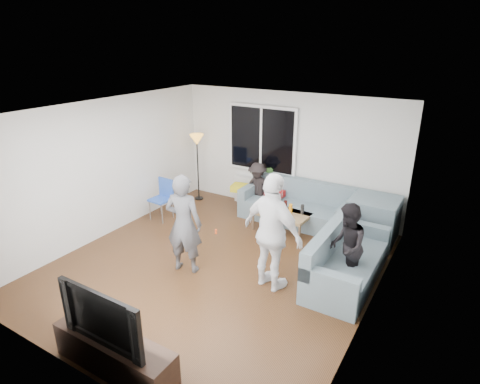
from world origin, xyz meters
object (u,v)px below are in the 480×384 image
Objects in this scene: side_chair at (161,200)px; player_left at (184,224)px; player_right at (273,233)px; spectator_right at (346,247)px; tv_console at (115,354)px; coffee_table at (281,221)px; floor_lamp at (198,168)px; spectator_back at (257,188)px; television at (109,313)px; sofa_right_section at (348,256)px; sofa_back_section at (295,203)px.

side_chair is 0.52× the size of player_left.
side_chair is 3.32m from player_right.
player_right reaches higher than spectator_right.
spectator_right is 3.50m from tv_console.
coffee_table is at bearing -53.78° from player_right.
tv_console is at bearing -63.84° from floor_lamp.
spectator_back is 4.87m from television.
tv_console is at bearing 180.00° from television.
side_chair is at bearing -90.00° from floor_lamp.
floor_lamp is at bearing 116.16° from tv_console.
sofa_right_section is 4.08m from side_chair.
player_right reaches higher than floor_lamp.
coffee_table is at bearing -144.95° from spectator_right.
spectator_back is 0.95× the size of television.
player_left is 1.40× the size of television.
sofa_back_section reaches higher than tv_console.
television reaches higher than sofa_back_section.
floor_lamp is 1.58m from spectator_back.
spectator_right reaches higher than sofa_back_section.
player_right is at bearing -74.70° from sofa_back_section.
player_left is 2.23m from television.
sofa_right_section is 1.47× the size of spectator_right.
tv_console is (2.34, -4.76, -0.56)m from floor_lamp.
player_left is 2.69m from spectator_back.
tv_console is (-0.08, -4.25, 0.02)m from coffee_table.
player_right is at bearing 177.34° from player_left.
coffee_table is 0.97× the size of spectator_back.
spectator_back is (-1.56, 2.38, -0.35)m from player_right.
spectator_back is (-0.12, 2.67, -0.27)m from player_left.
television is (0.78, -4.80, 0.22)m from spectator_back.
side_chair is at bearing 86.55° from sofa_right_section.
player_right is at bearing -55.80° from spectator_back.
floor_lamp reaches higher than side_chair.
spectator_back is 0.71× the size of tv_console.
floor_lamp is (-4.07, 1.57, 0.36)m from sofa_right_section.
player_right is 2.87m from spectator_back.
floor_lamp reaches higher than coffee_table.
sofa_back_section is 2.50m from floor_lamp.
coffee_table is at bearing -123.17° from player_left.
spectator_back is 4.87m from tv_console.
tv_console is 0.56m from television.
floor_lamp is at bearing -131.43° from spectator_right.
player_left is (1.69, -2.63, 0.05)m from floor_lamp.
television is (-0.14, -4.77, 0.36)m from sofa_back_section.
sofa_right_section is 3.65m from television.
sofa_back_section is 2.67× the size of side_chair.
sofa_right_section is 1.68× the size of television.
side_chair is at bearing -52.05° from player_left.
spectator_back is at bearing 99.18° from tv_console.
tv_console is (-0.78, -2.42, -0.70)m from player_right.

